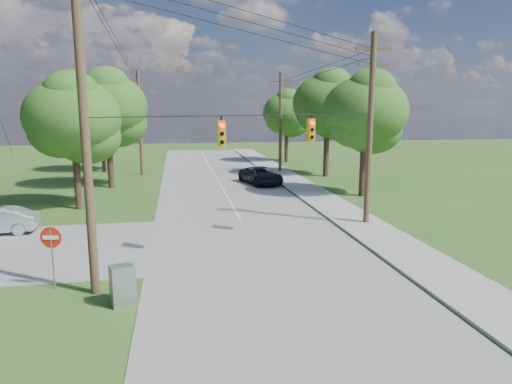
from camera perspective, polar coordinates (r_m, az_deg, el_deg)
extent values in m
plane|color=#2D541C|center=(17.12, -3.92, -11.94)|extent=(140.00, 140.00, 0.00)
cube|color=gray|center=(22.04, -0.08, -6.68)|extent=(10.00, 100.00, 0.03)
cube|color=#9F9B95|center=(24.04, 15.94, -5.52)|extent=(2.60, 100.00, 0.12)
cylinder|color=brown|center=(16.44, -20.67, 7.99)|extent=(0.32, 0.32, 12.00)
cylinder|color=brown|center=(25.99, 14.04, 7.38)|extent=(0.32, 0.32, 10.50)
cube|color=brown|center=(26.14, 14.48, 16.94)|extent=(2.00, 0.12, 0.14)
cube|color=brown|center=(26.05, 14.40, 15.19)|extent=(1.70, 0.12, 0.14)
cylinder|color=brown|center=(46.96, 3.07, 8.63)|extent=(0.32, 0.32, 10.00)
cube|color=brown|center=(47.00, 3.12, 13.63)|extent=(2.00, 0.12, 0.14)
cylinder|color=brown|center=(45.90, -14.28, 8.28)|extent=(0.32, 0.32, 10.00)
cube|color=brown|center=(45.95, -14.52, 13.40)|extent=(2.00, 0.12, 0.14)
cylinder|color=black|center=(20.65, 0.75, 21.17)|extent=(13.52, 7.63, 1.53)
cylinder|color=black|center=(20.58, 0.75, 20.08)|extent=(13.52, 7.63, 1.53)
cylinder|color=black|center=(20.52, 0.75, 18.98)|extent=(13.52, 7.63, 1.53)
cylinder|color=black|center=(36.40, 7.14, 14.88)|extent=(0.03, 22.00, 0.53)
cylinder|color=black|center=(31.32, -16.41, 16.65)|extent=(0.43, 29.60, 2.03)
cylinder|color=black|center=(36.37, 7.12, 14.25)|extent=(0.03, 22.00, 0.53)
cylinder|color=black|center=(31.28, -16.37, 15.92)|extent=(0.43, 29.60, 2.03)
cylinder|color=black|center=(20.30, 0.73, 9.58)|extent=(13.52, 7.63, 0.04)
cube|color=#DCA00C|center=(18.88, -4.30, 7.28)|extent=(0.32, 0.22, 1.05)
sphere|color=#FF0C05|center=(18.73, -4.28, 8.32)|extent=(0.17, 0.17, 0.17)
cube|color=#DCA00C|center=(19.12, -4.38, 7.32)|extent=(0.32, 0.22, 1.05)
sphere|color=#FF0C05|center=(19.25, -4.43, 8.38)|extent=(0.17, 0.17, 0.17)
cube|color=#DCA00C|center=(22.32, 6.94, 7.73)|extent=(0.32, 0.22, 1.05)
sphere|color=#FF0C05|center=(22.17, 7.07, 8.61)|extent=(0.17, 0.17, 0.17)
cube|color=#DCA00C|center=(22.55, 6.77, 7.76)|extent=(0.32, 0.22, 1.05)
sphere|color=#FF0C05|center=(22.67, 6.69, 8.66)|extent=(0.17, 0.17, 0.17)
cylinder|color=#463423|center=(31.80, -21.39, 0.82)|extent=(0.45, 0.45, 3.15)
ellipsoid|color=#295218|center=(31.42, -21.92, 8.69)|extent=(6.00, 6.00, 4.92)
cylinder|color=#463423|center=(39.42, -17.72, 3.05)|extent=(0.50, 0.50, 3.50)
ellipsoid|color=#295218|center=(39.13, -18.12, 10.11)|extent=(6.40, 6.40, 5.25)
cylinder|color=#463423|center=(49.55, -18.48, 4.34)|extent=(0.48, 0.47, 3.32)
ellipsoid|color=#295218|center=(49.31, -18.80, 9.66)|extent=(6.00, 6.00, 4.92)
cylinder|color=#463423|center=(34.87, 13.17, 2.21)|extent=(0.48, 0.48, 3.32)
ellipsoid|color=#295218|center=(34.53, 13.49, 9.80)|extent=(6.20, 6.20, 5.08)
cylinder|color=#463423|center=(44.31, 8.75, 4.31)|extent=(0.52, 0.52, 3.67)
ellipsoid|color=#295218|center=(44.06, 8.93, 10.91)|extent=(6.60, 6.60, 5.41)
cylinder|color=#463423|center=(55.54, 3.82, 5.37)|extent=(0.45, 0.45, 3.15)
ellipsoid|color=#295218|center=(55.32, 3.87, 9.88)|extent=(5.80, 5.80, 4.76)
imported|color=black|center=(39.36, 0.60, 2.07)|extent=(3.60, 5.64, 1.45)
cube|color=gray|center=(16.15, -16.33, -11.12)|extent=(0.91, 0.79, 1.39)
cylinder|color=gray|center=(18.17, -24.07, -7.71)|extent=(0.06, 0.06, 2.27)
cylinder|color=red|center=(17.95, -24.27, -5.20)|extent=(0.77, 0.19, 0.78)
cube|color=white|center=(17.92, -24.29, -5.23)|extent=(0.56, 0.14, 0.13)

